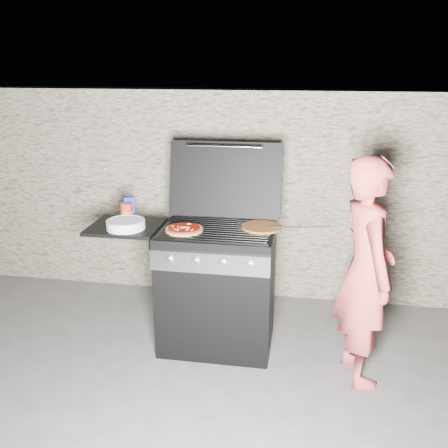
% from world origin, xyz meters
% --- Properties ---
extents(ground, '(50.00, 50.00, 0.00)m').
position_xyz_m(ground, '(0.00, 0.00, 0.00)').
color(ground, '#4C4843').
extents(stone_wall, '(8.00, 0.35, 1.80)m').
position_xyz_m(stone_wall, '(0.00, 1.05, 0.90)').
color(stone_wall, '#A49983').
rests_on(stone_wall, ground).
extents(gas_grill, '(1.34, 0.79, 0.91)m').
position_xyz_m(gas_grill, '(-0.25, 0.00, 0.46)').
color(gas_grill, black).
rests_on(gas_grill, ground).
extents(pizza_topped, '(0.26, 0.26, 0.03)m').
position_xyz_m(pizza_topped, '(-0.22, -0.08, 0.93)').
color(pizza_topped, tan).
rests_on(pizza_topped, gas_grill).
extents(pizza_plain, '(0.30, 0.30, 0.02)m').
position_xyz_m(pizza_plain, '(0.31, 0.07, 0.92)').
color(pizza_plain, '#CC8939').
rests_on(pizza_plain, gas_grill).
extents(sauce_jar, '(0.10, 0.10, 0.14)m').
position_xyz_m(sauce_jar, '(-0.69, 0.09, 0.97)').
color(sauce_jar, '#A22D16').
rests_on(sauce_jar, gas_grill).
extents(blue_carton, '(0.09, 0.07, 0.16)m').
position_xyz_m(blue_carton, '(-0.70, 0.18, 0.98)').
color(blue_carton, '#171F9F').
rests_on(blue_carton, gas_grill).
extents(plate_stack, '(0.31, 0.31, 0.06)m').
position_xyz_m(plate_stack, '(-0.64, -0.07, 0.93)').
color(plate_stack, silver).
rests_on(plate_stack, gas_grill).
extents(person, '(0.49, 0.62, 1.50)m').
position_xyz_m(person, '(1.00, -0.22, 0.75)').
color(person, '#C24348').
rests_on(person, ground).
extents(tongs, '(0.45, 0.16, 0.10)m').
position_xyz_m(tongs, '(0.54, 0.00, 0.96)').
color(tongs, black).
rests_on(tongs, gas_grill).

